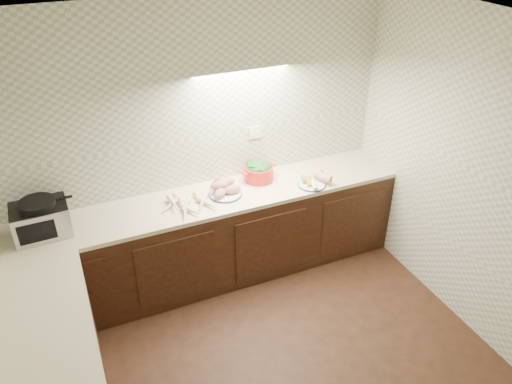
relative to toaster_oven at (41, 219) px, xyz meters
name	(u,v)px	position (x,y,z in m)	size (l,w,h in m)	color
room	(290,216)	(1.42, -1.53, 0.59)	(3.60, 3.60, 2.60)	black
counter	(166,317)	(0.74, -0.84, -0.59)	(3.60, 3.60, 0.90)	black
toaster_oven	(41,219)	(0.00, 0.00, 0.00)	(0.44, 0.34, 0.30)	black
parsnip_pile	(187,203)	(1.18, -0.08, -0.11)	(0.43, 0.41, 0.08)	beige
sweet_potato_plate	(224,189)	(1.55, -0.02, -0.09)	(0.30, 0.30, 0.14)	#182142
onion_bowl	(220,184)	(1.55, 0.09, -0.10)	(0.15, 0.15, 0.12)	black
dutch_oven	(259,171)	(1.94, 0.11, -0.05)	(0.35, 0.34, 0.20)	red
veg_plate	(315,179)	(2.40, -0.16, -0.10)	(0.33, 0.34, 0.12)	#182142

